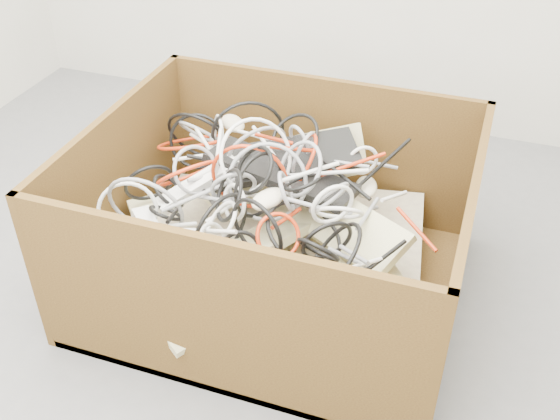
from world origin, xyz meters
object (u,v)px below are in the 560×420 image
(power_strip_left, at_px, (198,185))
(cardboard_box, at_px, (273,252))
(power_strip_right, at_px, (156,242))
(vga_plug, at_px, (372,221))

(power_strip_left, bearing_deg, cardboard_box, -42.10)
(cardboard_box, relative_size, power_strip_left, 4.03)
(cardboard_box, height_order, power_strip_right, cardboard_box)
(cardboard_box, height_order, vga_plug, cardboard_box)
(power_strip_left, height_order, power_strip_right, power_strip_left)
(vga_plug, bearing_deg, power_strip_right, -109.50)
(power_strip_right, xyz_separation_m, vga_plug, (0.56, 0.28, 0.02))
(power_strip_left, distance_m, vga_plug, 0.54)
(power_strip_left, bearing_deg, power_strip_right, -148.78)
(power_strip_right, height_order, vga_plug, power_strip_right)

